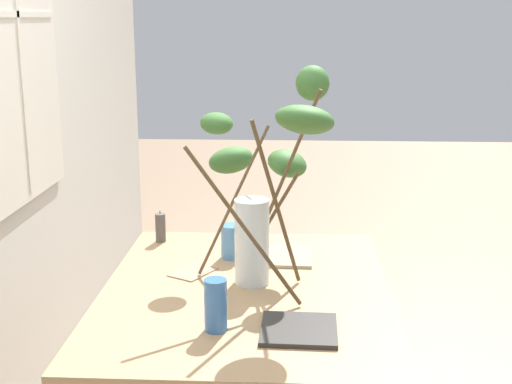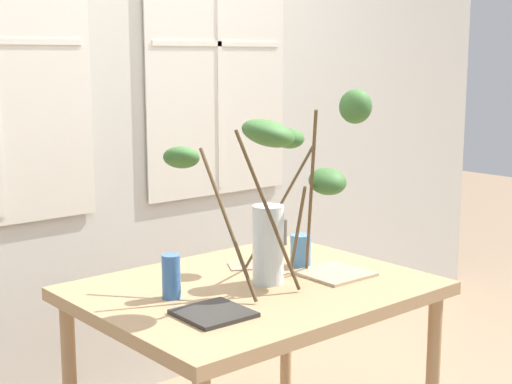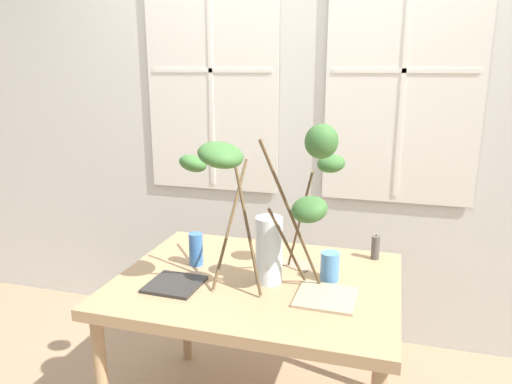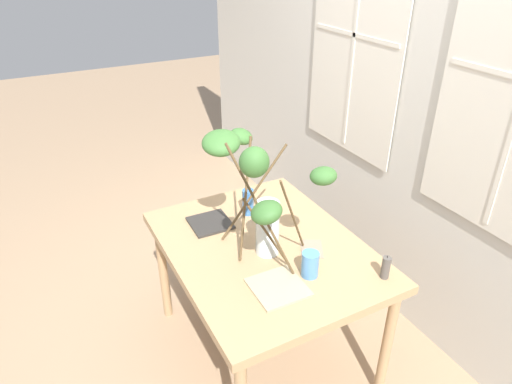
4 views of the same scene
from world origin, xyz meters
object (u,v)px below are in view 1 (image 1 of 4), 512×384
object	(u,v)px
plate_square_left	(299,330)
vase_with_branches	(270,174)
drinking_glass_blue_left	(216,305)
pillar_candle	(161,228)
plate_square_right	(280,256)
dining_table	(246,309)
drinking_glass_blue_right	(232,241)

from	to	relation	value
plate_square_left	vase_with_branches	bearing A→B (deg)	13.84
drinking_glass_blue_left	pillar_candle	world-z (taller)	drinking_glass_blue_left
pillar_candle	vase_with_branches	bearing A→B (deg)	-132.71
drinking_glass_blue_left	plate_square_right	bearing A→B (deg)	-15.10
plate_square_left	plate_square_right	xyz separation A→B (m)	(0.61, 0.06, -0.00)
plate_square_right	pillar_candle	xyz separation A→B (m)	(0.16, 0.46, 0.05)
dining_table	pillar_candle	distance (m)	0.60
vase_with_branches	drinking_glass_blue_left	size ratio (longest dim) A/B	4.93
vase_with_branches	pillar_candle	distance (m)	0.67
plate_square_right	dining_table	bearing A→B (deg)	161.64
dining_table	plate_square_right	bearing A→B (deg)	-18.36
dining_table	plate_square_right	size ratio (longest dim) A/B	5.12
plate_square_left	pillar_candle	bearing A→B (deg)	34.20
dining_table	drinking_glass_blue_left	world-z (taller)	drinking_glass_blue_left
dining_table	drinking_glass_blue_left	distance (m)	0.35
drinking_glass_blue_right	vase_with_branches	bearing A→B (deg)	-147.86
drinking_glass_blue_left	drinking_glass_blue_right	size ratio (longest dim) A/B	1.22
plate_square_right	vase_with_branches	bearing A→B (deg)	173.25
dining_table	pillar_candle	world-z (taller)	pillar_candle
vase_with_branches	drinking_glass_blue_right	world-z (taller)	vase_with_branches
dining_table	drinking_glass_blue_right	xyz separation A→B (m)	(0.30, 0.07, 0.13)
dining_table	vase_with_branches	xyz separation A→B (m)	(0.07, -0.07, 0.43)
vase_with_branches	pillar_candle	size ratio (longest dim) A/B	5.98
vase_with_branches	plate_square_right	distance (m)	0.43
pillar_candle	drinking_glass_blue_right	bearing A→B (deg)	-120.68
drinking_glass_blue_left	plate_square_right	xyz separation A→B (m)	(0.61, -0.17, -0.07)
drinking_glass_blue_right	pillar_candle	bearing A→B (deg)	59.32
vase_with_branches	drinking_glass_blue_left	distance (m)	0.49
plate_square_left	pillar_candle	distance (m)	0.94
vase_with_branches	drinking_glass_blue_right	size ratio (longest dim) A/B	6.00
dining_table	plate_square_left	bearing A→B (deg)	-151.64
dining_table	drinking_glass_blue_left	xyz separation A→B (m)	(-0.31, 0.06, 0.14)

